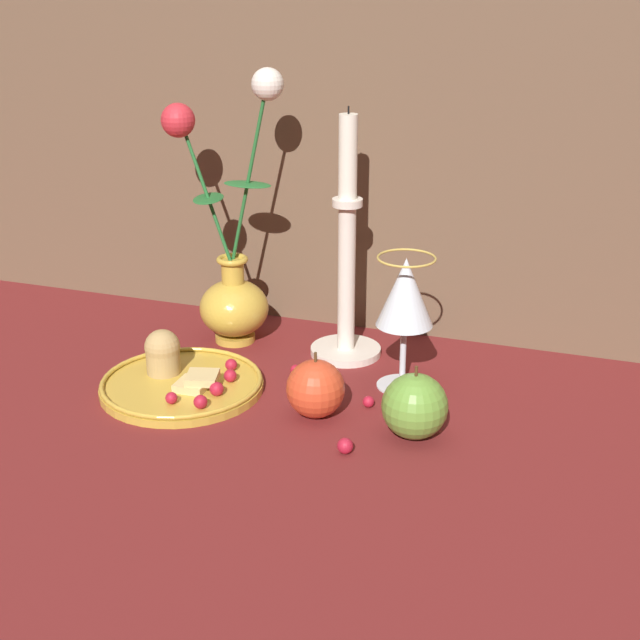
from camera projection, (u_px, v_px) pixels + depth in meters
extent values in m
plane|color=maroon|center=(251.00, 384.00, 1.16)|extent=(2.40, 2.40, 0.00)
cylinder|color=gold|center=(235.00, 337.00, 1.30)|extent=(0.06, 0.06, 0.01)
ellipsoid|color=gold|center=(234.00, 308.00, 1.28)|extent=(0.10, 0.10, 0.08)
cylinder|color=gold|center=(233.00, 275.00, 1.26)|extent=(0.03, 0.03, 0.04)
torus|color=gold|center=(232.00, 260.00, 1.25)|extent=(0.05, 0.05, 0.01)
cylinder|color=#23662D|center=(206.00, 191.00, 1.23)|extent=(0.07, 0.01, 0.19)
ellipsoid|color=#23662D|center=(208.00, 198.00, 1.23)|extent=(0.05, 0.08, 0.00)
sphere|color=red|center=(178.00, 120.00, 1.20)|extent=(0.05, 0.05, 0.05)
cylinder|color=#23662D|center=(249.00, 176.00, 1.20)|extent=(0.06, 0.01, 0.24)
ellipsoid|color=#23662D|center=(247.00, 184.00, 1.21)|extent=(0.07, 0.05, 0.00)
sphere|color=silver|center=(268.00, 84.00, 1.15)|extent=(0.04, 0.04, 0.04)
cylinder|color=gold|center=(182.00, 386.00, 1.15)|extent=(0.21, 0.21, 0.01)
torus|color=gold|center=(182.00, 381.00, 1.14)|extent=(0.21, 0.21, 0.01)
cylinder|color=tan|center=(163.00, 360.00, 1.17)|extent=(0.04, 0.04, 0.04)
sphere|color=tan|center=(162.00, 347.00, 1.16)|extent=(0.05, 0.05, 0.05)
cube|color=#DBBC7A|center=(192.00, 385.00, 1.13)|extent=(0.04, 0.04, 0.01)
cube|color=#DBBC7A|center=(202.00, 378.00, 1.12)|extent=(0.05, 0.05, 0.01)
sphere|color=#AD192D|center=(171.00, 398.00, 1.09)|extent=(0.02, 0.02, 0.02)
sphere|color=#AD192D|center=(201.00, 402.00, 1.08)|extent=(0.02, 0.02, 0.02)
sphere|color=#AD192D|center=(217.00, 389.00, 1.11)|extent=(0.02, 0.02, 0.02)
sphere|color=#AD192D|center=(230.00, 376.00, 1.15)|extent=(0.02, 0.02, 0.02)
sphere|color=#AD192D|center=(231.00, 365.00, 1.18)|extent=(0.02, 0.02, 0.02)
cylinder|color=silver|center=(402.00, 385.00, 1.16)|extent=(0.07, 0.07, 0.00)
cylinder|color=silver|center=(403.00, 354.00, 1.14)|extent=(0.01, 0.01, 0.08)
cone|color=silver|center=(405.00, 292.00, 1.11)|extent=(0.07, 0.07, 0.09)
cone|color=maroon|center=(405.00, 302.00, 1.12)|extent=(0.06, 0.06, 0.06)
torus|color=gold|center=(407.00, 258.00, 1.09)|extent=(0.07, 0.07, 0.00)
cylinder|color=silver|center=(346.00, 351.00, 1.25)|extent=(0.10, 0.10, 0.01)
cylinder|color=silver|center=(347.00, 279.00, 1.21)|extent=(0.02, 0.02, 0.20)
cylinder|color=silver|center=(347.00, 202.00, 1.17)|extent=(0.04, 0.04, 0.01)
cylinder|color=silver|center=(348.00, 157.00, 1.15)|extent=(0.02, 0.02, 0.11)
cylinder|color=black|center=(349.00, 110.00, 1.13)|extent=(0.00, 0.00, 0.01)
sphere|color=#669938|center=(415.00, 406.00, 1.02)|extent=(0.08, 0.08, 0.08)
cylinder|color=#4C3319|center=(416.00, 371.00, 1.01)|extent=(0.00, 0.00, 0.01)
sphere|color=#D14223|center=(316.00, 389.00, 1.07)|extent=(0.07, 0.07, 0.07)
cylinder|color=#4C3319|center=(315.00, 357.00, 1.06)|extent=(0.00, 0.00, 0.01)
sphere|color=#AD192D|center=(368.00, 402.00, 1.10)|extent=(0.01, 0.01, 0.01)
sphere|color=#AD192D|center=(295.00, 370.00, 1.19)|extent=(0.01, 0.01, 0.01)
sphere|color=#AD192D|center=(345.00, 446.00, 1.00)|extent=(0.02, 0.02, 0.02)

